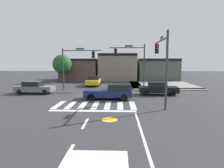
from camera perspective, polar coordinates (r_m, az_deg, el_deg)
ground_plane at (r=21.15m, az=-3.50°, el=-3.63°), size 120.00×120.00×0.00m
crosswalk_near at (r=16.77m, az=-5.03°, el=-6.34°), size 7.04×3.14×0.01m
lane_markings at (r=8.87m, az=-4.90°, el=-18.43°), size 6.80×24.25×0.01m
bike_detector_marking at (r=12.60m, az=-0.76°, el=-10.72°), size 1.06×1.06×0.01m
curb_corner_northeast at (r=31.02m, az=14.10°, el=-0.40°), size 10.00×10.60×0.15m
storefront_row at (r=39.80m, az=1.19°, el=4.72°), size 24.00×6.90×5.49m
traffic_signal_southeast at (r=16.87m, az=14.86°, el=7.87°), size 0.32×4.60×6.18m
traffic_signal_northeast at (r=26.38m, az=6.04°, el=7.65°), size 4.86×0.32×6.18m
traffic_signal_northwest at (r=26.58m, az=-10.58°, el=7.02°), size 5.41×0.32×5.68m
car_gray at (r=24.54m, az=-22.36°, el=-0.95°), size 4.40×1.84×1.48m
car_black at (r=22.45m, az=13.73°, el=-1.31°), size 4.38×1.72×1.48m
car_yellow at (r=30.44m, az=-5.57°, el=0.99°), size 1.91×4.52×1.55m
car_navy at (r=19.20m, az=-0.32°, el=-2.29°), size 4.76×1.89×1.55m
roadside_tree at (r=36.29m, az=-14.83°, el=5.80°), size 3.47×3.47×5.14m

